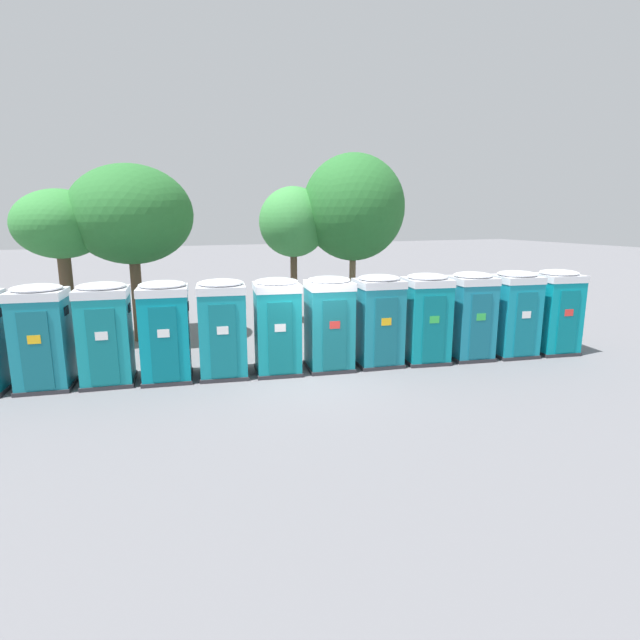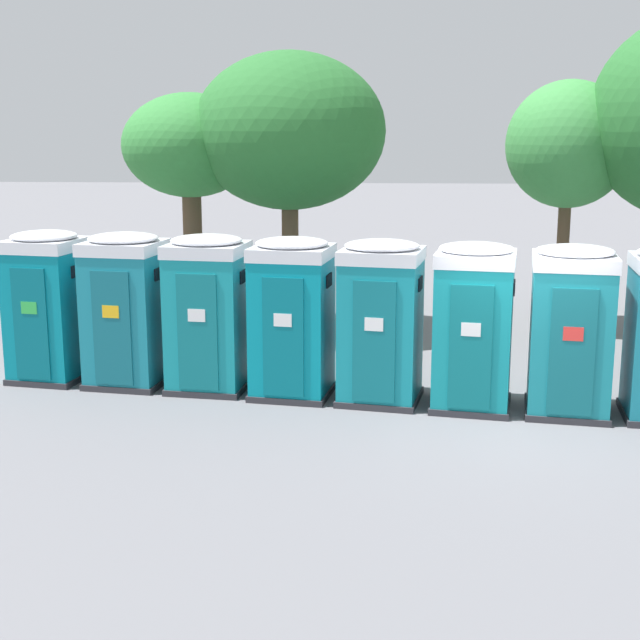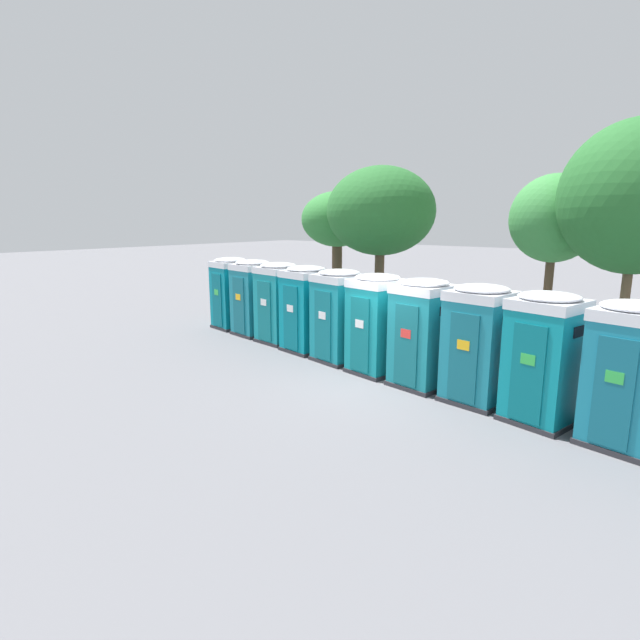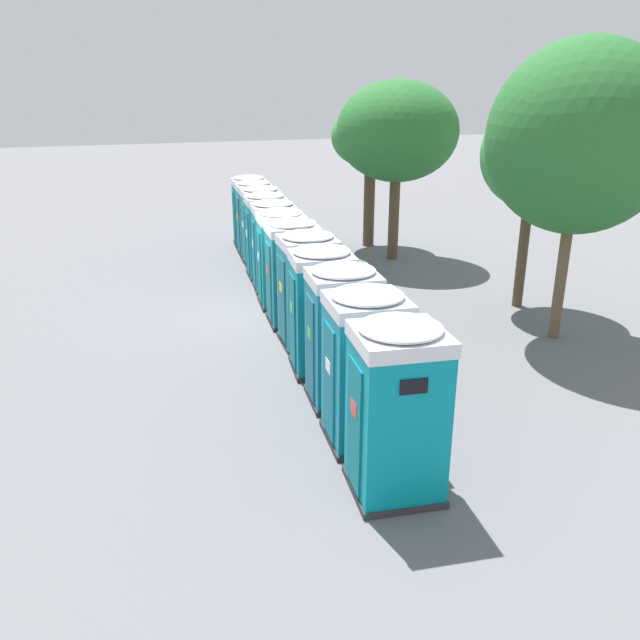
{
  "view_description": "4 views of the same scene",
  "coord_description": "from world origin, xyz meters",
  "px_view_note": "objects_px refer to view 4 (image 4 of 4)",
  "views": [
    {
      "loc": [
        -4.43,
        -11.63,
        4.11
      ],
      "look_at": [
        0.55,
        0.5,
        1.37
      ],
      "focal_mm": 28.0,
      "sensor_mm": 36.0,
      "label": 1
    },
    {
      "loc": [
        -2.18,
        -12.56,
        4.16
      ],
      "look_at": [
        -2.96,
        1.06,
        1.25
      ],
      "focal_mm": 50.0,
      "sensor_mm": 36.0,
      "label": 2
    },
    {
      "loc": [
        6.15,
        -9.72,
        3.85
      ],
      "look_at": [
        -2.78,
        1.03,
        1.03
      ],
      "focal_mm": 28.0,
      "sensor_mm": 36.0,
      "label": 3
    },
    {
      "loc": [
        14.3,
        -4.45,
        5.27
      ],
      "look_at": [
        3.49,
        0.03,
        1.02
      ],
      "focal_mm": 35.0,
      "sensor_mm": 36.0,
      "label": 4
    }
  ],
  "objects_px": {
    "portapotty_5": "(281,257)",
    "portapotty_10": "(365,366)",
    "portapotty_1": "(255,218)",
    "street_tree_1": "(534,156)",
    "portapotty_4": "(274,245)",
    "portapotty_9": "(342,334)",
    "street_tree_2": "(397,132)",
    "portapotty_0": "(250,210)",
    "portapotty_6": "(292,272)",
    "portapotty_11": "(396,408)",
    "portapotty_8": "(321,309)",
    "street_tree_3": "(580,138)",
    "portapotty_3": "(266,235)",
    "portapotty_7": "(308,288)",
    "street_tree_0": "(371,139)",
    "portapotty_2": "(261,226)"
  },
  "relations": [
    {
      "from": "portapotty_4",
      "to": "portapotty_6",
      "type": "bearing_deg",
      "value": -9.55
    },
    {
      "from": "portapotty_4",
      "to": "portapotty_5",
      "type": "bearing_deg",
      "value": -10.8
    },
    {
      "from": "portapotty_2",
      "to": "portapotty_4",
      "type": "height_order",
      "value": "same"
    },
    {
      "from": "portapotty_6",
      "to": "portapotty_7",
      "type": "relative_size",
      "value": 1.0
    },
    {
      "from": "portapotty_1",
      "to": "street_tree_2",
      "type": "height_order",
      "value": "street_tree_2"
    },
    {
      "from": "street_tree_0",
      "to": "portapotty_0",
      "type": "bearing_deg",
      "value": -112.88
    },
    {
      "from": "portapotty_0",
      "to": "portapotty_6",
      "type": "relative_size",
      "value": 1.0
    },
    {
      "from": "street_tree_1",
      "to": "street_tree_3",
      "type": "height_order",
      "value": "street_tree_3"
    },
    {
      "from": "portapotty_5",
      "to": "street_tree_3",
      "type": "distance_m",
      "value": 7.48
    },
    {
      "from": "portapotty_1",
      "to": "street_tree_0",
      "type": "xyz_separation_m",
      "value": [
        0.29,
        4.23,
        2.51
      ]
    },
    {
      "from": "portapotty_4",
      "to": "portapotty_9",
      "type": "xyz_separation_m",
      "value": [
        7.0,
        -1.07,
        0.0
      ]
    },
    {
      "from": "portapotty_1",
      "to": "portapotty_9",
      "type": "relative_size",
      "value": 1.0
    },
    {
      "from": "portapotty_6",
      "to": "street_tree_3",
      "type": "height_order",
      "value": "street_tree_3"
    },
    {
      "from": "portapotty_3",
      "to": "street_tree_3",
      "type": "xyz_separation_m",
      "value": [
        7.41,
        4.49,
        3.12
      ]
    },
    {
      "from": "portapotty_5",
      "to": "portapotty_6",
      "type": "height_order",
      "value": "same"
    },
    {
      "from": "portapotty_8",
      "to": "portapotty_9",
      "type": "height_order",
      "value": "same"
    },
    {
      "from": "portapotty_10",
      "to": "portapotty_8",
      "type": "bearing_deg",
      "value": 171.29
    },
    {
      "from": "portapotty_2",
      "to": "street_tree_1",
      "type": "relative_size",
      "value": 0.49
    },
    {
      "from": "portapotty_0",
      "to": "portapotty_10",
      "type": "xyz_separation_m",
      "value": [
        13.97,
        -2.25,
        -0.0
      ]
    },
    {
      "from": "portapotty_3",
      "to": "portapotty_9",
      "type": "relative_size",
      "value": 1.0
    },
    {
      "from": "street_tree_3",
      "to": "portapotty_3",
      "type": "bearing_deg",
      "value": -148.75
    },
    {
      "from": "portapotty_11",
      "to": "portapotty_6",
      "type": "bearing_deg",
      "value": 171.28
    },
    {
      "from": "portapotty_6",
      "to": "portapotty_8",
      "type": "height_order",
      "value": "same"
    },
    {
      "from": "portapotty_2",
      "to": "street_tree_1",
      "type": "bearing_deg",
      "value": 36.52
    },
    {
      "from": "portapotty_8",
      "to": "portapotty_0",
      "type": "bearing_deg",
      "value": 170.72
    },
    {
      "from": "portapotty_9",
      "to": "street_tree_1",
      "type": "bearing_deg",
      "value": 115.7
    },
    {
      "from": "portapotty_0",
      "to": "street_tree_3",
      "type": "xyz_separation_m",
      "value": [
        11.59,
        3.78,
        3.12
      ]
    },
    {
      "from": "portapotty_2",
      "to": "street_tree_3",
      "type": "distance_m",
      "value": 10.24
    },
    {
      "from": "portapotty_11",
      "to": "portapotty_1",
      "type": "bearing_deg",
      "value": 170.85
    },
    {
      "from": "portapotty_5",
      "to": "street_tree_1",
      "type": "xyz_separation_m",
      "value": [
        2.47,
        5.69,
        2.57
      ]
    },
    {
      "from": "portapotty_7",
      "to": "portapotty_11",
      "type": "relative_size",
      "value": 1.0
    },
    {
      "from": "portapotty_8",
      "to": "portapotty_9",
      "type": "bearing_deg",
      "value": -7.58
    },
    {
      "from": "portapotty_5",
      "to": "portapotty_8",
      "type": "relative_size",
      "value": 1.0
    },
    {
      "from": "street_tree_0",
      "to": "street_tree_1",
      "type": "relative_size",
      "value": 0.95
    },
    {
      "from": "portapotty_0",
      "to": "portapotty_2",
      "type": "bearing_deg",
      "value": -8.79
    },
    {
      "from": "portapotty_6",
      "to": "street_tree_1",
      "type": "bearing_deg",
      "value": 79.69
    },
    {
      "from": "portapotty_1",
      "to": "portapotty_7",
      "type": "relative_size",
      "value": 1.0
    },
    {
      "from": "street_tree_3",
      "to": "portapotty_5",
      "type": "bearing_deg",
      "value": -132.8
    },
    {
      "from": "street_tree_1",
      "to": "portapotty_4",
      "type": "bearing_deg",
      "value": -125.44
    },
    {
      "from": "street_tree_1",
      "to": "portapotty_7",
      "type": "bearing_deg",
      "value": -86.84
    },
    {
      "from": "portapotty_6",
      "to": "portapotty_9",
      "type": "xyz_separation_m",
      "value": [
        4.2,
        -0.61,
        0.0
      ]
    },
    {
      "from": "portapotty_8",
      "to": "street_tree_0",
      "type": "xyz_separation_m",
      "value": [
        -9.49,
        5.82,
        2.51
      ]
    },
    {
      "from": "portapotty_11",
      "to": "street_tree_0",
      "type": "bearing_deg",
      "value": 154.67
    },
    {
      "from": "portapotty_1",
      "to": "portapotty_5",
      "type": "xyz_separation_m",
      "value": [
        5.58,
        -0.97,
        0.0
      ]
    },
    {
      "from": "portapotty_3",
      "to": "street_tree_1",
      "type": "height_order",
      "value": "street_tree_1"
    },
    {
      "from": "portapotty_11",
      "to": "street_tree_3",
      "type": "relative_size",
      "value": 0.4
    },
    {
      "from": "portapotty_2",
      "to": "portapotty_4",
      "type": "distance_m",
      "value": 2.83
    },
    {
      "from": "portapotty_2",
      "to": "street_tree_1",
      "type": "height_order",
      "value": "street_tree_1"
    },
    {
      "from": "portapotty_2",
      "to": "portapotty_9",
      "type": "bearing_deg",
      "value": -9.18
    },
    {
      "from": "portapotty_5",
      "to": "portapotty_10",
      "type": "xyz_separation_m",
      "value": [
        7.0,
        -1.05,
        -0.0
      ]
    }
  ]
}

